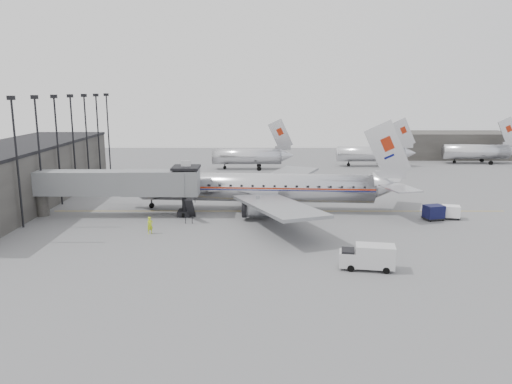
{
  "coord_description": "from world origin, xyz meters",
  "views": [
    {
      "loc": [
        -0.04,
        -58.64,
        15.89
      ],
      "look_at": [
        -0.09,
        3.1,
        3.2
      ],
      "focal_mm": 35.0,
      "sensor_mm": 36.0,
      "label": 1
    }
  ],
  "objects_px": {
    "baggage_cart_navy": "(434,212)",
    "baggage_cart_white": "(451,212)",
    "service_van": "(368,257)",
    "ramp_worker": "(150,225)",
    "airliner": "(262,188)"
  },
  "relations": [
    {
      "from": "service_van",
      "to": "baggage_cart_white",
      "type": "bearing_deg",
      "value": 61.28
    },
    {
      "from": "service_van",
      "to": "baggage_cart_white",
      "type": "xyz_separation_m",
      "value": [
        14.39,
        17.99,
        -0.31
      ]
    },
    {
      "from": "airliner",
      "to": "baggage_cart_white",
      "type": "relative_size",
      "value": 15.62
    },
    {
      "from": "baggage_cart_navy",
      "to": "ramp_worker",
      "type": "height_order",
      "value": "ramp_worker"
    },
    {
      "from": "baggage_cart_white",
      "to": "ramp_worker",
      "type": "xyz_separation_m",
      "value": [
        -36.36,
        -6.57,
        0.07
      ]
    },
    {
      "from": "airliner",
      "to": "baggage_cart_navy",
      "type": "xyz_separation_m",
      "value": [
        21.23,
        -5.18,
        -2.1
      ]
    },
    {
      "from": "service_van",
      "to": "airliner",
      "type": "bearing_deg",
      "value": 122.04
    },
    {
      "from": "airliner",
      "to": "service_van",
      "type": "bearing_deg",
      "value": -63.82
    },
    {
      "from": "baggage_cart_white",
      "to": "ramp_worker",
      "type": "height_order",
      "value": "ramp_worker"
    },
    {
      "from": "ramp_worker",
      "to": "service_van",
      "type": "bearing_deg",
      "value": -64.88
    },
    {
      "from": "baggage_cart_navy",
      "to": "baggage_cart_white",
      "type": "xyz_separation_m",
      "value": [
        2.36,
        0.51,
        -0.09
      ]
    },
    {
      "from": "airliner",
      "to": "baggage_cart_navy",
      "type": "height_order",
      "value": "airliner"
    },
    {
      "from": "service_van",
      "to": "baggage_cart_navy",
      "type": "height_order",
      "value": "service_van"
    },
    {
      "from": "airliner",
      "to": "baggage_cart_navy",
      "type": "relative_size",
      "value": 14.07
    },
    {
      "from": "service_van",
      "to": "baggage_cart_white",
      "type": "height_order",
      "value": "service_van"
    }
  ]
}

